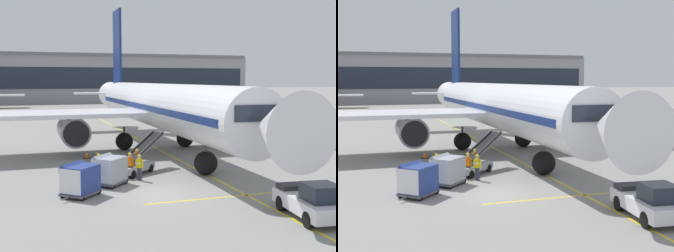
{
  "view_description": "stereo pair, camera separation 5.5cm",
  "coord_description": "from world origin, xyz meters",
  "views": [
    {
      "loc": [
        -7.29,
        -23.82,
        6.63
      ],
      "look_at": [
        2.19,
        4.9,
        3.41
      ],
      "focal_mm": 46.95,
      "sensor_mm": 36.0,
      "label": 1
    },
    {
      "loc": [
        -7.23,
        -23.83,
        6.63
      ],
      "look_at": [
        2.19,
        4.9,
        3.41
      ],
      "focal_mm": 46.95,
      "sensor_mm": 36.0,
      "label": 2
    }
  ],
  "objects": [
    {
      "name": "ground_plane",
      "position": [
        0.0,
        0.0,
        0.0
      ],
      "size": [
        600.0,
        600.0,
        0.0
      ],
      "primitive_type": "plane",
      "color": "gray"
    },
    {
      "name": "parked_airplane",
      "position": [
        4.66,
        15.34,
        4.11
      ],
      "size": [
        35.18,
        45.87,
        15.63
      ],
      "color": "white",
      "rests_on": "ground"
    },
    {
      "name": "belt_loader",
      "position": [
        0.06,
        5.95,
        0.83
      ],
      "size": [
        4.79,
        4.65,
        2.71
      ],
      "color": "#A3A8B2",
      "rests_on": "ground"
    },
    {
      "name": "baggage_cart_lead",
      "position": [
        -2.31,
        3.09,
        1.0
      ],
      "size": [
        2.54,
        2.55,
        1.91
      ],
      "color": "#515156",
      "rests_on": "ground"
    },
    {
      "name": "baggage_cart_second",
      "position": [
        -4.39,
        1.0,
        1.0
      ],
      "size": [
        2.54,
        2.55,
        1.91
      ],
      "color": "#515156",
      "rests_on": "ground"
    },
    {
      "name": "pushback_tug",
      "position": [
        5.73,
        -6.53,
        0.83
      ],
      "size": [
        2.61,
        4.62,
        1.83
      ],
      "color": "silver",
      "rests_on": "ground"
    },
    {
      "name": "ground_crew_by_loader",
      "position": [
        -0.2,
        3.67,
        1.0
      ],
      "size": [
        0.44,
        0.44,
        1.74
      ],
      "color": "#333847",
      "rests_on": "ground"
    },
    {
      "name": "ground_crew_by_carts",
      "position": [
        0.23,
        5.99,
        1.0
      ],
      "size": [
        0.52,
        0.39,
        1.74
      ],
      "color": "black",
      "rests_on": "ground"
    },
    {
      "name": "ground_crew_marshaller",
      "position": [
        -2.67,
        4.83,
        1.0
      ],
      "size": [
        0.51,
        0.39,
        1.74
      ],
      "color": "black",
      "rests_on": "ground"
    },
    {
      "name": "ground_crew_wingwalker",
      "position": [
        -0.61,
        4.59,
        1.0
      ],
      "size": [
        0.43,
        0.46,
        1.74
      ],
      "color": "#514C42",
      "rests_on": "ground"
    },
    {
      "name": "safety_cone_engine_keepout",
      "position": [
        -1.39,
        11.14,
        0.32
      ],
      "size": [
        0.57,
        0.57,
        0.65
      ],
      "color": "black",
      "rests_on": "ground"
    },
    {
      "name": "safety_cone_wingtip",
      "position": [
        -1.44,
        13.26,
        0.31
      ],
      "size": [
        0.57,
        0.57,
        0.65
      ],
      "color": "black",
      "rests_on": "ground"
    },
    {
      "name": "safety_cone_nose_mark",
      "position": [
        -2.36,
        13.07,
        0.31
      ],
      "size": [
        0.56,
        0.56,
        0.64
      ],
      "color": "black",
      "rests_on": "ground"
    },
    {
      "name": "apron_guidance_line_lead_in",
      "position": [
        4.73,
        14.55,
        0.0
      ],
      "size": [
        0.2,
        110.0,
        0.01
      ],
      "color": "yellow",
      "rests_on": "ground"
    },
    {
      "name": "apron_guidance_line_stop_bar",
      "position": [
        4.66,
        -1.81,
        0.0
      ],
      "size": [
        12.0,
        0.2,
        0.01
      ],
      "color": "yellow",
      "rests_on": "ground"
    },
    {
      "name": "terminal_building",
      "position": [
        -1.17,
        112.53,
        6.98
      ],
      "size": [
        122.62,
        21.95,
        14.06
      ],
      "color": "#939399",
      "rests_on": "ground"
    }
  ]
}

